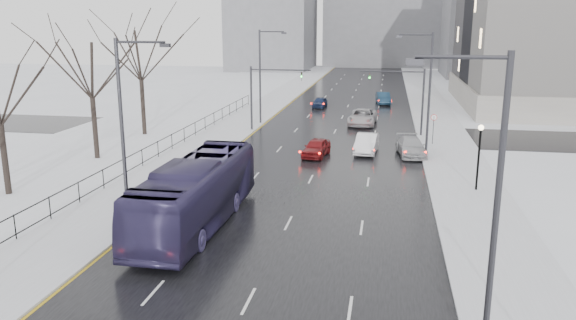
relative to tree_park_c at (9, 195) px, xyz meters
The scene contains 27 objects.
road 40.48m from the tree_park_c, 62.80° to the left, with size 16.00×150.00×0.04m, color black.
cross_road 30.30m from the tree_park_c, 52.37° to the left, with size 130.00×10.00×0.04m, color black.
sidewalk_left 36.88m from the tree_park_c, 77.47° to the left, with size 5.00×150.00×0.16m, color silver.
sidewalk_right 46.23m from the tree_park_c, 51.15° to the left, with size 5.00×150.00×0.16m, color silver.
park_strip 36.03m from the tree_park_c, 92.39° to the left, with size 14.00×150.00×0.12m, color white.
tree_park_c is the anchor object (origin of this frame).
tree_park_d 10.02m from the tree_park_c, 86.00° to the left, with size 8.75×8.75×12.50m, color black, non-canonical shape.
tree_park_e 20.00m from the tree_park_c, 89.14° to the left, with size 9.45×9.45×13.50m, color black, non-canonical shape.
iron_fence 8.19m from the tree_park_c, 47.49° to the left, with size 0.06×70.00×1.30m.
streetlight_r_near 30.64m from the tree_park_c, 27.70° to the right, with size 2.95×0.25×10.00m.
streetlight_r_mid 31.60m from the tree_park_c, 30.96° to the left, with size 2.95×0.25×10.00m.
streetlight_l_near 12.42m from the tree_park_c, 21.16° to the right, with size 2.95×0.25×10.00m.
streetlight_l_far 30.37m from the tree_park_c, 69.74° to the left, with size 2.95×0.25×10.00m.
lamppost_r_mid 30.25m from the tree_park_c, 11.50° to the left, with size 0.36×0.36×4.28m.
mast_signal_right 35.49m from the tree_park_c, 42.90° to the left, with size 6.10×0.33×6.50m.
mast_signal_left 26.79m from the tree_park_c, 65.03° to the left, with size 6.10×0.33×6.50m.
no_uturn_sign 34.24m from the tree_park_c, 35.83° to the left, with size 0.60×0.06×2.70m.
bldg_far_right 102.78m from the tree_park_c, 62.93° to the left, with size 24.00×20.00×22.00m, color slate.
bldg_far_left 102.03m from the tree_park_c, 91.98° to the left, with size 18.00×22.00×28.00m, color slate.
bldg_far_center 118.50m from the tree_park_c, 79.02° to the left, with size 30.00×18.00×18.00m, color slate.
bus 14.18m from the tree_park_c, 12.93° to the right, with size 3.05×13.05×3.63m, color #322B54.
sedan_center_near 22.81m from the tree_park_c, 37.84° to the left, with size 1.71×4.26×1.45m, color maroon.
sedan_right_near 27.21m from the tree_park_c, 36.01° to the left, with size 1.69×4.84×1.59m, color white.
sedan_right_cross 36.06m from the tree_park_c, 54.33° to the left, with size 2.77×6.00×1.67m, color #ABAAAE.
sedan_right_far 30.06m from the tree_park_c, 31.38° to the left, with size 2.07×5.09×1.48m, color #A3A4A8.
sedan_center_far 43.68m from the tree_park_c, 69.91° to the left, with size 1.57×3.91×1.33m, color #18264A.
sedan_right_distant 51.04m from the tree_park_c, 63.21° to the left, with size 1.66×4.77×1.57m, color #19334C.
Camera 1 is at (5.08, -6.60, 10.75)m, focal length 35.00 mm.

